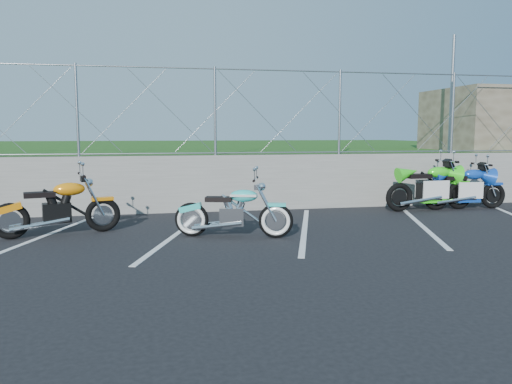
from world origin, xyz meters
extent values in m
plane|color=black|center=(0.00, 0.00, 0.00)|extent=(90.00, 90.00, 0.00)
cube|color=slate|center=(0.00, 3.50, 0.65)|extent=(30.00, 0.22, 1.30)
cube|color=#1B4512|center=(0.00, 13.50, 0.65)|extent=(30.00, 20.00, 1.30)
cylinder|color=gray|center=(0.00, 3.50, 3.25)|extent=(28.00, 0.03, 0.03)
cylinder|color=gray|center=(0.00, 3.50, 1.35)|extent=(28.00, 0.03, 0.03)
cylinder|color=gray|center=(7.20, 3.90, 2.80)|extent=(0.08, 0.08, 3.00)
cube|color=silver|center=(-2.40, 1.00, 0.00)|extent=(1.49, 4.31, 0.01)
cube|color=silver|center=(0.00, 1.00, 0.00)|extent=(1.49, 4.31, 0.01)
cube|color=silver|center=(2.40, 1.00, 0.00)|extent=(1.49, 4.31, 0.01)
cube|color=silver|center=(4.80, 1.00, 0.00)|extent=(1.49, 4.31, 0.01)
torus|color=black|center=(0.25, 0.73, 0.30)|extent=(0.61, 0.27, 0.60)
torus|color=black|center=(1.67, 0.31, 0.30)|extent=(0.61, 0.27, 0.60)
cube|color=silver|center=(0.94, 0.53, 0.37)|extent=(0.48, 0.36, 0.31)
ellipsoid|color=#33CFC6|center=(1.14, 0.47, 0.73)|extent=(0.53, 0.35, 0.21)
cube|color=black|center=(0.71, 0.60, 0.67)|extent=(0.50, 0.34, 0.08)
cube|color=#33CFC6|center=(1.67, 0.31, 0.59)|extent=(0.37, 0.23, 0.05)
cylinder|color=silver|center=(1.33, 0.41, 1.02)|extent=(0.21, 0.64, 0.03)
torus|color=black|center=(-2.81, 1.08, 0.32)|extent=(0.64, 0.27, 0.63)
torus|color=black|center=(-1.33, 1.47, 0.32)|extent=(0.64, 0.27, 0.63)
cube|color=black|center=(-2.09, 1.27, 0.41)|extent=(0.53, 0.40, 0.35)
ellipsoid|color=orange|center=(-1.87, 1.33, 0.82)|extent=(0.59, 0.38, 0.24)
cube|color=black|center=(-2.35, 1.21, 0.75)|extent=(0.56, 0.37, 0.09)
cube|color=orange|center=(-1.33, 1.47, 0.61)|extent=(0.42, 0.25, 0.06)
cylinder|color=silver|center=(-1.66, 1.39, 1.07)|extent=(0.22, 0.72, 0.03)
torus|color=black|center=(5.14, 2.56, 0.33)|extent=(0.67, 0.15, 0.67)
torus|color=black|center=(6.72, 2.64, 0.33)|extent=(0.67, 0.15, 0.67)
cube|color=black|center=(5.91, 2.60, 0.45)|extent=(0.53, 0.34, 0.38)
ellipsoid|color=#33EA1D|center=(6.15, 2.61, 0.89)|extent=(0.60, 0.30, 0.26)
cube|color=black|center=(5.62, 2.59, 0.81)|extent=(0.57, 0.29, 0.10)
cube|color=#33EA1D|center=(6.72, 2.64, 0.65)|extent=(0.43, 0.19, 0.07)
cylinder|color=silver|center=(6.34, 2.62, 1.15)|extent=(0.07, 0.80, 0.03)
torus|color=black|center=(6.11, 2.63, 0.31)|extent=(0.63, 0.14, 0.62)
torus|color=black|center=(7.58, 2.57, 0.31)|extent=(0.63, 0.14, 0.62)
cube|color=black|center=(6.83, 2.60, 0.41)|extent=(0.49, 0.31, 0.35)
ellipsoid|color=#113FA8|center=(7.05, 2.59, 0.83)|extent=(0.56, 0.27, 0.24)
cube|color=black|center=(6.56, 2.61, 0.76)|extent=(0.53, 0.27, 0.09)
cube|color=#113FA8|center=(7.58, 2.57, 0.60)|extent=(0.40, 0.17, 0.06)
cylinder|color=silver|center=(7.23, 2.59, 1.07)|extent=(0.06, 0.75, 0.03)
camera|label=1|loc=(-0.33, -7.97, 1.83)|focal=35.00mm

